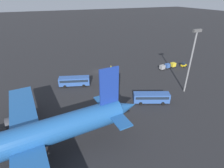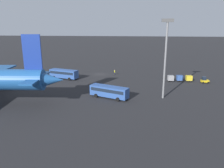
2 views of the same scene
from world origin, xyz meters
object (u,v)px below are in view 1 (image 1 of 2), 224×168
object	(u,v)px
worker_person	(111,68)
cargo_cart_grey	(162,67)
shuttle_bus_near	(74,81)
baggage_tug	(184,65)
cargo_cart_blue	(168,66)
airplane	(17,142)
shuttle_bus_far	(151,97)
cargo_cart_yellow	(173,65)

from	to	relation	value
worker_person	cargo_cart_grey	distance (m)	21.38
shuttle_bus_near	worker_person	size ratio (longest dim) A/B	6.11
baggage_tug	cargo_cart_blue	xyz separation A→B (m)	(7.70, -1.12, 0.25)
shuttle_bus_near	worker_person	bearing A→B (deg)	-136.77
baggage_tug	airplane	bearing A→B (deg)	15.69
shuttle_bus_far	cargo_cart_grey	world-z (taller)	shuttle_bus_far
shuttle_bus_near	cargo_cart_yellow	size ratio (longest dim) A/B	4.96
baggage_tug	cargo_cart_yellow	xyz separation A→B (m)	(4.69, -1.21, 0.25)
airplane	worker_person	size ratio (longest dim) A/B	28.21
airplane	cargo_cart_grey	world-z (taller)	airplane
cargo_cart_blue	shuttle_bus_near	bearing A→B (deg)	0.62
shuttle_bus_near	cargo_cart_yellow	bearing A→B (deg)	-162.50
cargo_cart_yellow	cargo_cart_blue	distance (m)	3.02
cargo_cart_grey	airplane	bearing A→B (deg)	28.63
baggage_tug	cargo_cart_yellow	size ratio (longest dim) A/B	1.19
airplane	shuttle_bus_near	xyz separation A→B (m)	(-15.20, -28.34, -4.24)
shuttle_bus_near	cargo_cart_grey	world-z (taller)	shuttle_bus_near
baggage_tug	cargo_cart_grey	distance (m)	10.74
shuttle_bus_near	cargo_cart_grey	bearing A→B (deg)	-163.23
cargo_cart_blue	airplane	bearing A→B (deg)	27.67
shuttle_bus_near	airplane	bearing A→B (deg)	78.61
shuttle_bus_far	baggage_tug	world-z (taller)	shuttle_bus_far
airplane	worker_person	xyz separation A→B (m)	(-32.24, -36.80, -5.27)
baggage_tug	cargo_cart_yellow	bearing A→B (deg)	-22.57
airplane	shuttle_bus_near	size ratio (longest dim) A/B	4.61
baggage_tug	cargo_cart_grey	xyz separation A→B (m)	(10.72, -0.66, 0.25)
shuttle_bus_near	cargo_cart_blue	world-z (taller)	shuttle_bus_near
airplane	cargo_cart_blue	size ratio (longest dim) A/B	22.88
cargo_cart_grey	cargo_cart_yellow	bearing A→B (deg)	-174.84
airplane	cargo_cart_blue	world-z (taller)	airplane
airplane	cargo_cart_yellow	bearing A→B (deg)	-158.90
airplane	shuttle_bus_far	size ratio (longest dim) A/B	4.67
shuttle_bus_near	cargo_cart_blue	bearing A→B (deg)	-162.56
cargo_cart_yellow	baggage_tug	bearing A→B (deg)	165.57
worker_person	cargo_cart_grey	bearing A→B (deg)	156.60
shuttle_bus_far	cargo_cart_blue	world-z (taller)	shuttle_bus_far
airplane	cargo_cart_grey	xyz separation A→B (m)	(-51.86, -28.30, -4.95)
baggage_tug	cargo_cart_grey	bearing A→B (deg)	-11.67
shuttle_bus_far	cargo_cart_grey	bearing A→B (deg)	-111.52
cargo_cart_blue	cargo_cart_grey	xyz separation A→B (m)	(3.02, 0.46, 0.00)
baggage_tug	cargo_cart_yellow	distance (m)	4.85
cargo_cart_blue	cargo_cart_grey	distance (m)	3.05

